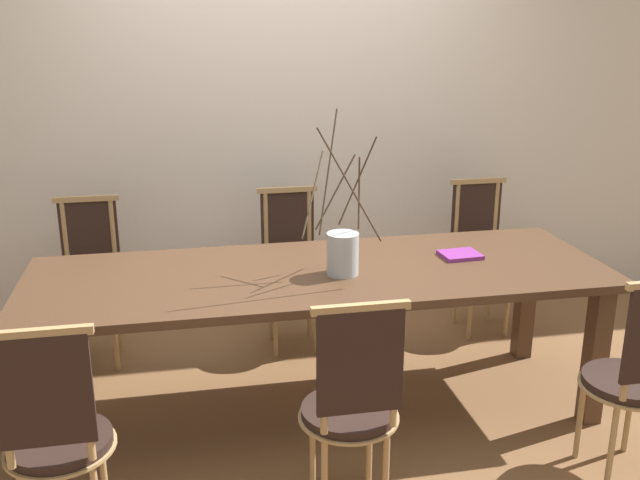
% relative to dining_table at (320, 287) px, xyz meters
% --- Properties ---
extents(ground_plane, '(16.00, 16.00, 0.00)m').
position_rel_dining_table_xyz_m(ground_plane, '(0.00, 0.00, -0.66)').
color(ground_plane, brown).
extents(wall_rear, '(12.00, 0.06, 3.20)m').
position_rel_dining_table_xyz_m(wall_rear, '(0.00, 1.31, 0.94)').
color(wall_rear, silver).
rests_on(wall_rear, ground_plane).
extents(dining_table, '(2.75, 0.93, 0.74)m').
position_rel_dining_table_xyz_m(dining_table, '(0.00, 0.00, 0.00)').
color(dining_table, '#4C3321').
rests_on(dining_table, ground_plane).
extents(chair_near_leftend, '(0.40, 0.40, 0.94)m').
position_rel_dining_table_xyz_m(chair_near_leftend, '(-1.10, -0.80, -0.16)').
color(chair_near_leftend, black).
rests_on(chair_near_leftend, ground_plane).
extents(chair_near_left, '(0.40, 0.40, 0.94)m').
position_rel_dining_table_xyz_m(chair_near_left, '(-0.04, -0.80, -0.16)').
color(chair_near_left, black).
rests_on(chair_near_left, ground_plane).
extents(chair_near_center, '(0.40, 0.40, 0.94)m').
position_rel_dining_table_xyz_m(chair_near_center, '(1.17, -0.80, -0.16)').
color(chair_near_center, black).
rests_on(chair_near_center, ground_plane).
extents(chair_far_leftend, '(0.40, 0.40, 0.94)m').
position_rel_dining_table_xyz_m(chair_far_leftend, '(-1.15, 0.80, -0.16)').
color(chair_far_leftend, black).
rests_on(chair_far_leftend, ground_plane).
extents(chair_far_left, '(0.40, 0.40, 0.94)m').
position_rel_dining_table_xyz_m(chair_far_left, '(-0.02, 0.80, -0.16)').
color(chair_far_left, black).
rests_on(chair_far_left, ground_plane).
extents(chair_far_center, '(0.40, 0.40, 0.94)m').
position_rel_dining_table_xyz_m(chair_far_center, '(1.18, 0.80, -0.16)').
color(chair_far_center, black).
rests_on(chair_far_center, ground_plane).
extents(vase_centerpiece, '(0.36, 0.35, 0.75)m').
position_rel_dining_table_xyz_m(vase_centerpiece, '(0.09, -0.07, 0.20)').
color(vase_centerpiece, '#B2BCC1').
rests_on(vase_centerpiece, dining_table).
extents(book_stack, '(0.20, 0.17, 0.02)m').
position_rel_dining_table_xyz_m(book_stack, '(0.73, 0.06, 0.10)').
color(book_stack, '#842D8C').
rests_on(book_stack, dining_table).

